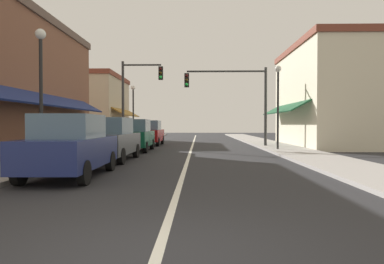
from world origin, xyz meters
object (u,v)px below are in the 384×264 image
at_px(parked_car_third_left, 135,135).
at_px(street_lamp_left_near, 41,74).
at_px(traffic_signal_mast_arm, 236,92).
at_px(street_lamp_right_mid, 278,94).
at_px(street_lamp_left_far, 133,104).
at_px(parked_car_far_left, 149,133).
at_px(parked_car_nearest_left, 71,146).
at_px(parked_car_second_left, 110,139).
at_px(traffic_signal_left_corner, 136,91).

distance_m(parked_car_third_left, street_lamp_left_near, 7.98).
distance_m(traffic_signal_mast_arm, street_lamp_right_mid, 3.73).
bearing_deg(traffic_signal_mast_arm, street_lamp_left_far, 144.85).
relative_size(parked_car_far_left, traffic_signal_mast_arm, 0.77).
bearing_deg(street_lamp_right_mid, parked_car_nearest_left, -129.38).
height_order(parked_car_second_left, street_lamp_left_far, street_lamp_left_far).
xyz_separation_m(parked_car_second_left, street_lamp_right_mid, (8.07, 5.33, 2.34)).
relative_size(parked_car_second_left, street_lamp_right_mid, 0.87).
xyz_separation_m(parked_car_second_left, traffic_signal_mast_arm, (6.04, 8.44, 2.71)).
bearing_deg(street_lamp_left_far, traffic_signal_mast_arm, -35.15).
height_order(street_lamp_left_near, street_lamp_right_mid, street_lamp_right_mid).
height_order(traffic_signal_left_corner, street_lamp_left_near, traffic_signal_left_corner).
bearing_deg(traffic_signal_mast_arm, street_lamp_left_near, -125.79).
bearing_deg(parked_car_third_left, street_lamp_left_far, 100.75).
relative_size(traffic_signal_mast_arm, street_lamp_left_near, 1.13).
bearing_deg(traffic_signal_left_corner, street_lamp_left_far, 103.19).
xyz_separation_m(parked_car_nearest_left, street_lamp_left_far, (-1.74, 18.34, 2.27)).
bearing_deg(parked_car_far_left, street_lamp_left_far, 118.73).
height_order(traffic_signal_left_corner, street_lamp_left_far, traffic_signal_left_corner).
height_order(parked_car_third_left, street_lamp_left_near, street_lamp_left_near).
relative_size(traffic_signal_mast_arm, street_lamp_right_mid, 1.12).
distance_m(parked_car_nearest_left, traffic_signal_left_corner, 14.42).
height_order(parked_car_nearest_left, parked_car_third_left, same).
bearing_deg(street_lamp_left_near, traffic_signal_left_corner, 85.06).
bearing_deg(traffic_signal_mast_arm, parked_car_far_left, 159.98).
bearing_deg(parked_car_nearest_left, street_lamp_right_mid, 49.46).
bearing_deg(street_lamp_left_near, parked_car_far_left, 82.03).
relative_size(traffic_signal_mast_arm, street_lamp_left_far, 1.15).
bearing_deg(traffic_signal_left_corner, traffic_signal_mast_arm, -10.19).
xyz_separation_m(parked_car_far_left, traffic_signal_left_corner, (-0.78, -0.96, 2.95)).
bearing_deg(street_lamp_left_far, parked_car_far_left, -61.60).
height_order(traffic_signal_mast_arm, traffic_signal_left_corner, traffic_signal_left_corner).
relative_size(parked_car_third_left, street_lamp_right_mid, 0.86).
bearing_deg(parked_car_far_left, street_lamp_left_near, -97.65).
bearing_deg(parked_car_second_left, street_lamp_left_far, 98.14).
xyz_separation_m(street_lamp_left_near, street_lamp_right_mid, (9.82, 7.70, 0.01)).
bearing_deg(street_lamp_left_near, parked_car_third_left, 76.19).
relative_size(parked_car_second_left, traffic_signal_mast_arm, 0.77).
xyz_separation_m(traffic_signal_mast_arm, street_lamp_left_near, (-7.79, -10.80, -0.39)).
height_order(parked_car_third_left, traffic_signal_mast_arm, traffic_signal_mast_arm).
relative_size(parked_car_far_left, street_lamp_left_far, 0.88).
bearing_deg(parked_car_third_left, parked_car_second_left, -91.36).
relative_size(parked_car_second_left, traffic_signal_left_corner, 0.71).
bearing_deg(street_lamp_left_near, street_lamp_right_mid, 38.10).
distance_m(parked_car_far_left, traffic_signal_left_corner, 3.20).
relative_size(parked_car_third_left, parked_car_far_left, 1.00).
bearing_deg(parked_car_third_left, traffic_signal_mast_arm, 29.05).
bearing_deg(parked_car_third_left, street_lamp_left_near, -104.40).
relative_size(parked_car_nearest_left, street_lamp_left_far, 0.89).
distance_m(parked_car_third_left, parked_car_far_left, 5.57).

